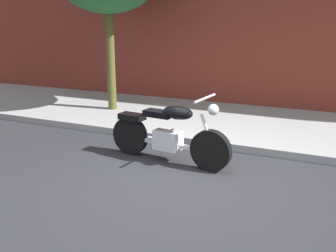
% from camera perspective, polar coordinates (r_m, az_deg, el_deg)
% --- Properties ---
extents(ground_plane, '(60.00, 60.00, 0.00)m').
position_cam_1_polar(ground_plane, '(5.61, 3.04, -7.94)').
color(ground_plane, '#28282D').
extents(sidewalk, '(19.98, 3.33, 0.14)m').
position_cam_1_polar(sidewalk, '(8.37, 10.62, 0.38)').
color(sidewalk, gray).
rests_on(sidewalk, ground).
extents(motorcycle, '(2.19, 0.70, 1.16)m').
position_cam_1_polar(motorcycle, '(6.08, 0.01, -1.32)').
color(motorcycle, black).
rests_on(motorcycle, ground).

